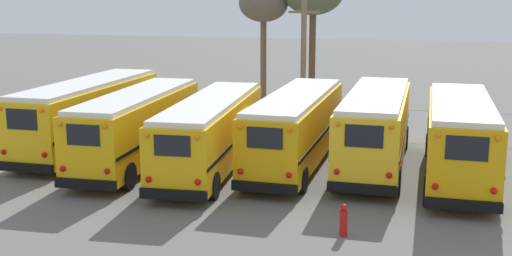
{
  "coord_description": "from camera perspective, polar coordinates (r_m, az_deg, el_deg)",
  "views": [
    {
      "loc": [
        6.34,
        -26.02,
        7.28
      ],
      "look_at": [
        0.0,
        0.17,
        1.63
      ],
      "focal_mm": 45.0,
      "sensor_mm": 36.0,
      "label": 1
    }
  ],
  "objects": [
    {
      "name": "school_bus_2",
      "position": [
        26.98,
        -3.97,
        -0.24
      ],
      "size": [
        2.98,
        10.98,
        3.0
      ],
      "color": "#EAAA0F",
      "rests_on": "ground"
    },
    {
      "name": "ground_plane",
      "position": [
        27.75,
        -0.08,
        -3.36
      ],
      "size": [
        160.0,
        160.0,
        0.0
      ],
      "primitive_type": "plane",
      "color": "#66635E"
    },
    {
      "name": "fire_hydrant",
      "position": [
        19.91,
        7.79,
        -8.12
      ],
      "size": [
        0.24,
        0.24,
        1.03
      ],
      "color": "#B21414",
      "rests_on": "ground"
    },
    {
      "name": "utility_pole",
      "position": [
        37.37,
        4.24,
        6.29
      ],
      "size": [
        1.8,
        0.32,
        7.11
      ],
      "color": "#75604C",
      "rests_on": "ground"
    },
    {
      "name": "school_bus_4",
      "position": [
        27.65,
        10.57,
        0.14
      ],
      "size": [
        2.77,
        10.42,
        3.24
      ],
      "color": "yellow",
      "rests_on": "ground"
    },
    {
      "name": "school_bus_1",
      "position": [
        28.18,
        -10.44,
        0.26
      ],
      "size": [
        2.65,
        10.26,
        3.13
      ],
      "color": "#EAAA0F",
      "rests_on": "ground"
    },
    {
      "name": "bare_tree_0",
      "position": [
        42.21,
        0.67,
        10.84
      ],
      "size": [
        3.2,
        3.2,
        7.87
      ],
      "color": "brown",
      "rests_on": "ground"
    },
    {
      "name": "school_bus_3",
      "position": [
        27.66,
        3.6,
        0.16
      ],
      "size": [
        2.81,
        10.88,
        3.1
      ],
      "color": "#E5A00C",
      "rests_on": "ground"
    },
    {
      "name": "school_bus_5",
      "position": [
        26.53,
        17.64,
        -0.73
      ],
      "size": [
        2.76,
        10.01,
        3.23
      ],
      "color": "#E5A00C",
      "rests_on": "ground"
    },
    {
      "name": "school_bus_0",
      "position": [
        31.31,
        -14.62,
        1.31
      ],
      "size": [
        2.7,
        10.74,
        3.27
      ],
      "color": "yellow",
      "rests_on": "ground"
    },
    {
      "name": "fence_line",
      "position": [
        34.69,
        2.85,
        1.39
      ],
      "size": [
        24.76,
        0.06,
        1.42
      ],
      "color": "#939399",
      "rests_on": "ground"
    }
  ]
}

